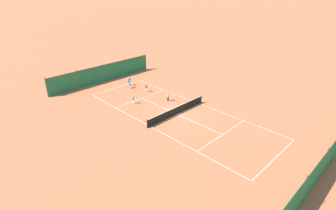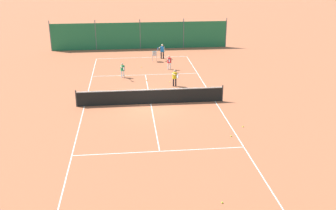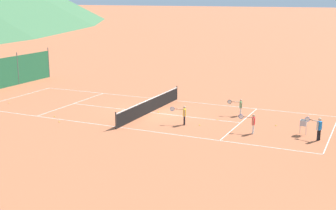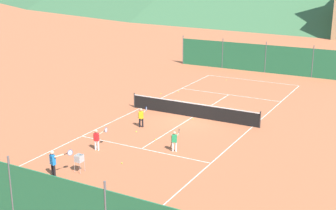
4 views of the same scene
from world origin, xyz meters
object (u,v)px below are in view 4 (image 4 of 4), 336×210
Objects in this scene: tennis_net at (193,110)px; tennis_ball_alley_left at (156,139)px; tennis_ball_by_net_right at (122,163)px; player_near_service at (97,138)px; player_far_service at (141,116)px; tennis_ball_near_corner at (178,92)px; tennis_ball_far_corner at (193,119)px; tennis_ball_service_box at (226,80)px; player_near_baseline at (175,139)px; tennis_ball_mid_court at (161,94)px; ball_hopper at (79,159)px; tennis_ball_alley_right at (136,132)px; player_far_baseline at (54,161)px.

tennis_ball_alley_left is at bearing -90.10° from tennis_net.
tennis_net reaches higher than tennis_ball_by_net_right.
player_far_service reaches higher than player_near_service.
tennis_ball_by_net_right and tennis_ball_near_corner have the same top height.
player_near_service is 17.60× the size of tennis_ball_far_corner.
player_near_service is at bearing -91.04° from player_far_service.
tennis_ball_service_box is at bearing 72.14° from tennis_ball_near_corner.
tennis_net is at bearing 91.27° from tennis_ball_by_net_right.
player_far_service is 18.19× the size of tennis_ball_near_corner.
player_near_service reaches higher than player_near_baseline.
tennis_ball_far_corner is (0.07, 8.10, 0.00)m from tennis_ball_by_net_right.
tennis_ball_mid_court is 1.00× the size of tennis_ball_alley_left.
player_near_service is at bearing -153.77° from player_near_baseline.
player_far_service is 1.35× the size of ball_hopper.
ball_hopper is (0.98, -2.73, -0.02)m from player_near_service.
player_far_service reaches higher than tennis_ball_mid_court.
tennis_ball_service_box is 15.81m from tennis_ball_alley_left.
player_near_service is at bearing 109.86° from ball_hopper.
tennis_ball_alley_right is (-1.88, 4.30, 0.00)m from tennis_ball_by_net_right.
tennis_net reaches higher than tennis_ball_mid_court.
player_far_baseline reaches higher than player_near_baseline.
tennis_ball_far_corner is at bearing -42.50° from tennis_ball_mid_court.
ball_hopper is at bearing -70.14° from player_near_service.
player_far_baseline is at bearing -100.58° from tennis_ball_far_corner.
tennis_ball_service_box is 1.00× the size of tennis_ball_alley_left.
tennis_ball_far_corner and tennis_ball_alley_right have the same top height.
player_near_baseline reaches higher than tennis_ball_alley_left.
ball_hopper is (0.95, -21.21, 0.62)m from tennis_ball_service_box.
player_far_service is 5.74m from tennis_ball_by_net_right.
player_far_baseline is 19.74× the size of tennis_ball_alley_right.
tennis_ball_by_net_right is at bearing -68.23° from player_far_service.
tennis_net is 8.61m from tennis_ball_by_net_right.
tennis_ball_far_corner is at bearing -78.85° from tennis_ball_service_box.
tennis_ball_service_box is 1.00× the size of tennis_ball_far_corner.
player_far_baseline is 19.74× the size of tennis_ball_mid_court.
tennis_ball_by_net_right is 1.00× the size of tennis_ball_near_corner.
player_near_service is 17.60× the size of tennis_ball_alley_left.
player_near_baseline is at bearing -74.56° from tennis_ball_far_corner.
player_near_service is 17.60× the size of tennis_ball_alley_right.
player_far_service reaches higher than tennis_ball_alley_left.
tennis_net is at bearing 68.47° from tennis_ball_alley_right.
player_far_service is at bearing 140.48° from tennis_ball_alley_left.
tennis_ball_service_box is 5.89m from tennis_ball_near_corner.
player_far_baseline reaches higher than player_far_service.
tennis_ball_near_corner is at bearing 110.52° from tennis_ball_alley_left.
tennis_ball_service_box is 1.00× the size of tennis_ball_near_corner.
player_near_baseline is at bearing -56.89° from tennis_ball_mid_court.
player_far_service is at bearing -69.17° from tennis_ball_mid_court.
tennis_net is 6.09m from player_near_baseline.
tennis_ball_by_net_right is at bearing -119.21° from player_near_baseline.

